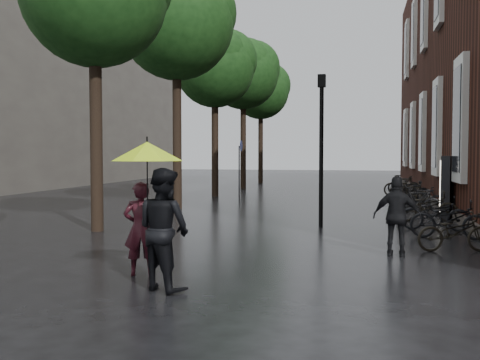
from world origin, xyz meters
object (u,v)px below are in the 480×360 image
(person_black, at_px, (164,229))
(parked_bicycles, at_px, (420,199))
(lamp_post, at_px, (321,135))
(person_burgundy, at_px, (141,229))
(ad_lightbox, at_px, (446,187))
(pedestrian_walking, at_px, (397,216))

(person_black, relative_size, parked_bicycles, 0.11)
(parked_bicycles, height_order, lamp_post, lamp_post)
(person_burgundy, height_order, person_black, person_black)
(person_burgundy, xyz_separation_m, ad_lightbox, (6.24, 9.90, 0.19))
(person_black, relative_size, ad_lightbox, 0.94)
(person_black, distance_m, pedestrian_walking, 5.07)
(pedestrian_walking, bearing_deg, ad_lightbox, -99.54)
(person_black, bearing_deg, pedestrian_walking, -106.81)
(ad_lightbox, bearing_deg, person_burgundy, -110.30)
(parked_bicycles, xyz_separation_m, ad_lightbox, (0.67, -1.34, 0.52))
(parked_bicycles, height_order, ad_lightbox, ad_lightbox)
(pedestrian_walking, distance_m, parked_bicycles, 8.61)
(person_burgundy, xyz_separation_m, parked_bicycles, (5.58, 11.24, -0.33))
(person_burgundy, distance_m, parked_bicycles, 12.55)
(pedestrian_walking, height_order, ad_lightbox, ad_lightbox)
(pedestrian_walking, height_order, lamp_post, lamp_post)
(person_burgundy, height_order, pedestrian_walking, pedestrian_walking)
(pedestrian_walking, bearing_deg, person_burgundy, 37.89)
(person_black, bearing_deg, person_burgundy, -21.54)
(person_black, bearing_deg, ad_lightbox, -88.86)
(lamp_post, bearing_deg, ad_lightbox, 39.60)
(person_black, xyz_separation_m, ad_lightbox, (5.53, 10.74, 0.06))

